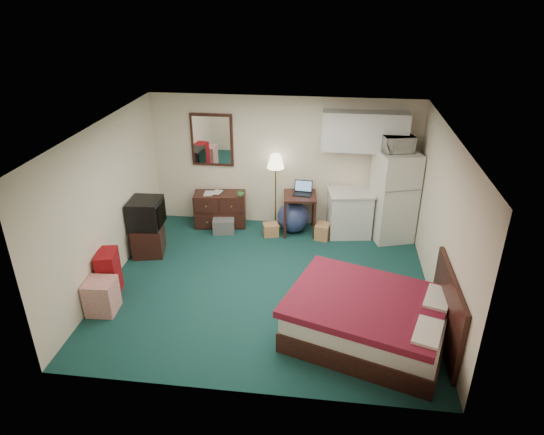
# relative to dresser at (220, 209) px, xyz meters

# --- Properties ---
(floor) EXTENTS (5.00, 4.50, 0.01)m
(floor) POSITION_rel_dresser_xyz_m (1.20, -1.98, -0.33)
(floor) COLOR #0E3B37
(floor) RESTS_ON ground
(ceiling) EXTENTS (5.00, 4.50, 0.01)m
(ceiling) POSITION_rel_dresser_xyz_m (1.20, -1.98, 2.17)
(ceiling) COLOR beige
(ceiling) RESTS_ON walls
(walls) EXTENTS (5.01, 4.51, 2.50)m
(walls) POSITION_rel_dresser_xyz_m (1.20, -1.98, 0.92)
(walls) COLOR beige
(walls) RESTS_ON floor
(mirror) EXTENTS (0.80, 0.06, 1.00)m
(mirror) POSITION_rel_dresser_xyz_m (-0.15, 0.24, 1.32)
(mirror) COLOR white
(mirror) RESTS_ON walls
(upper_cabinets) EXTENTS (1.50, 0.35, 0.70)m
(upper_cabinets) POSITION_rel_dresser_xyz_m (2.65, 0.10, 1.62)
(upper_cabinets) COLOR silver
(upper_cabinets) RESTS_ON walls
(headboard) EXTENTS (0.06, 1.56, 1.00)m
(headboard) POSITION_rel_dresser_xyz_m (3.66, -3.08, 0.22)
(headboard) COLOR black
(headboard) RESTS_ON walls
(dresser) EXTENTS (1.03, 0.57, 0.67)m
(dresser) POSITION_rel_dresser_xyz_m (0.00, 0.00, 0.00)
(dresser) COLOR black
(dresser) RESTS_ON floor
(floor_lamp) EXTENTS (0.35, 0.35, 1.47)m
(floor_lamp) POSITION_rel_dresser_xyz_m (1.08, 0.04, 0.40)
(floor_lamp) COLOR gold
(floor_lamp) RESTS_ON floor
(desk) EXTENTS (0.66, 0.66, 0.76)m
(desk) POSITION_rel_dresser_xyz_m (1.55, -0.10, 0.05)
(desk) COLOR black
(desk) RESTS_ON floor
(exercise_ball) EXTENTS (0.61, 0.61, 0.60)m
(exercise_ball) POSITION_rel_dresser_xyz_m (1.43, -0.09, -0.03)
(exercise_ball) COLOR navy
(exercise_ball) RESTS_ON floor
(kitchen_counter) EXTENTS (0.85, 0.70, 0.84)m
(kitchen_counter) POSITION_rel_dresser_xyz_m (2.48, -0.07, 0.08)
(kitchen_counter) COLOR silver
(kitchen_counter) RESTS_ON floor
(fridge) EXTENTS (0.86, 0.86, 1.67)m
(fridge) POSITION_rel_dresser_xyz_m (3.25, -0.10, 0.50)
(fridge) COLOR silver
(fridge) RESTS_ON floor
(bed) EXTENTS (2.35, 2.07, 0.63)m
(bed) POSITION_rel_dresser_xyz_m (2.68, -3.08, -0.02)
(bed) COLOR #531426
(bed) RESTS_ON floor
(tv_stand) EXTENTS (0.61, 0.65, 0.51)m
(tv_stand) POSITION_rel_dresser_xyz_m (-1.00, -1.24, -0.08)
(tv_stand) COLOR black
(tv_stand) RESTS_ON floor
(suitcase) EXTENTS (0.36, 0.49, 0.72)m
(suitcase) POSITION_rel_dresser_xyz_m (-1.15, -2.50, 0.02)
(suitcase) COLOR maroon
(suitcase) RESTS_ON floor
(retail_box) EXTENTS (0.43, 0.43, 0.51)m
(retail_box) POSITION_rel_dresser_xyz_m (-1.08, -2.95, -0.08)
(retail_box) COLOR silver
(retail_box) RESTS_ON floor
(file_bin) EXTENTS (0.44, 0.36, 0.28)m
(file_bin) POSITION_rel_dresser_xyz_m (0.13, -0.30, -0.19)
(file_bin) COLOR slate
(file_bin) RESTS_ON floor
(cardboard_box_a) EXTENTS (0.33, 0.30, 0.23)m
(cardboard_box_a) POSITION_rel_dresser_xyz_m (1.03, -0.32, -0.22)
(cardboard_box_a) COLOR #AF6E45
(cardboard_box_a) RESTS_ON floor
(cardboard_box_b) EXTENTS (0.30, 0.33, 0.29)m
(cardboard_box_b) POSITION_rel_dresser_xyz_m (2.00, -0.32, -0.19)
(cardboard_box_b) COLOR #AF6E45
(cardboard_box_b) RESTS_ON floor
(laptop) EXTENTS (0.35, 0.30, 0.23)m
(laptop) POSITION_rel_dresser_xyz_m (1.59, -0.07, 0.54)
(laptop) COLOR black
(laptop) RESTS_ON desk
(crt_tv) EXTENTS (0.57, 0.61, 0.49)m
(crt_tv) POSITION_rel_dresser_xyz_m (-1.01, -1.20, 0.42)
(crt_tv) COLOR black
(crt_tv) RESTS_ON tv_stand
(microwave) EXTENTS (0.58, 0.42, 0.36)m
(microwave) POSITION_rel_dresser_xyz_m (3.21, -0.09, 1.51)
(microwave) COLOR silver
(microwave) RESTS_ON fridge
(book_a) EXTENTS (0.18, 0.03, 0.24)m
(book_a) POSITION_rel_dresser_xyz_m (-0.28, -0.06, 0.45)
(book_a) COLOR #AF6E45
(book_a) RESTS_ON dresser
(book_b) EXTENTS (0.17, 0.06, 0.22)m
(book_b) POSITION_rel_dresser_xyz_m (-0.13, 0.04, 0.45)
(book_b) COLOR #AF6E45
(book_b) RESTS_ON dresser
(mug) EXTENTS (0.16, 0.14, 0.12)m
(mug) POSITION_rel_dresser_xyz_m (0.43, -0.09, 0.40)
(mug) COLOR #488C40
(mug) RESTS_ON dresser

